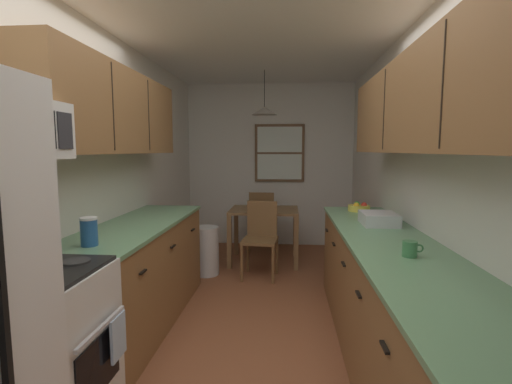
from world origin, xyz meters
name	(u,v)px	position (x,y,z in m)	size (l,w,h in m)	color
ground_plane	(256,314)	(0.00, 1.00, 0.00)	(12.00, 12.00, 0.00)	brown
wall_left	(111,177)	(-1.35, 1.00, 1.27)	(0.10, 9.00, 2.55)	white
wall_right	(412,178)	(1.35, 1.00, 1.27)	(0.10, 9.00, 2.55)	white
wall_back	(270,165)	(0.00, 3.65, 1.27)	(4.40, 0.10, 2.55)	white
ceiling_slab	(256,24)	(0.00, 1.00, 2.59)	(4.40, 9.00, 0.08)	white
stove_range	(39,354)	(-0.99, -0.58, 0.47)	(0.66, 0.59, 1.10)	white
microwave_over_range	(2,129)	(-1.11, -0.58, 1.62)	(0.39, 0.62, 0.30)	white
counter_left	(139,274)	(-1.00, 0.73, 0.45)	(0.64, 2.02, 0.90)	olive
upper_cabinets_left	(114,112)	(-1.14, 0.68, 1.83)	(0.33, 2.10, 0.68)	olive
counter_right	(398,316)	(1.00, 0.07, 0.45)	(0.64, 3.44, 0.90)	olive
upper_cabinets_right	(435,100)	(1.14, 0.02, 1.81)	(0.33, 3.12, 0.62)	olive
dining_table	(264,218)	(-0.03, 2.63, 0.60)	(0.91, 0.71, 0.73)	brown
dining_chair_near	(261,235)	(-0.03, 2.07, 0.50)	(0.43, 0.43, 0.90)	brown
dining_chair_far	(262,218)	(-0.09, 3.19, 0.50)	(0.43, 0.43, 0.90)	brown
pendant_light	(264,111)	(-0.03, 2.63, 2.03)	(0.33, 0.33, 0.57)	black
back_window	(280,153)	(0.16, 3.58, 1.47)	(0.78, 0.05, 0.90)	brown
trash_bin	(206,251)	(-0.70, 2.06, 0.30)	(0.31, 0.31, 0.59)	silver
storage_canister	(89,231)	(-1.00, -0.03, 0.99)	(0.11, 0.11, 0.19)	#265999
dish_towel	(118,337)	(-0.64, -0.43, 0.50)	(0.02, 0.16, 0.24)	silver
mug_by_coffeemaker	(410,249)	(0.99, -0.12, 0.95)	(0.12, 0.08, 0.09)	#3F7F4C
fruit_bowl	(359,207)	(1.01, 1.51, 0.94)	(0.22, 0.22, 0.09)	#E5D14C
dish_rack	(379,219)	(1.04, 0.83, 0.95)	(0.28, 0.34, 0.10)	silver
table_serving_bowl	(271,206)	(0.06, 2.70, 0.76)	(0.16, 0.16, 0.06)	#4C7299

